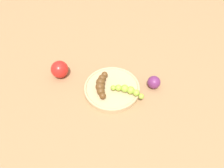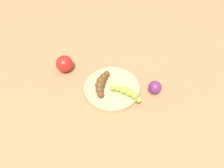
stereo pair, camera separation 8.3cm
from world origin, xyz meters
The scene contains 6 objects.
ground_plane centered at (0.00, 0.00, 0.00)m, with size 2.40×2.40×0.00m, color #936D47.
fruit_bowl centered at (0.00, 0.00, 0.01)m, with size 0.22×0.22×0.02m.
banana_green centered at (0.04, 0.05, 0.03)m, with size 0.09×0.11×0.03m.
banana_overripe centered at (-0.01, -0.04, 0.04)m, with size 0.13×0.06×0.04m.
apple_red centered at (-0.14, -0.18, 0.04)m, with size 0.07×0.07×0.07m, color red.
plum_purple centered at (0.03, 0.16, 0.03)m, with size 0.05×0.05×0.05m, color #662659.
Camera 1 is at (0.51, -0.16, 0.67)m, focal length 34.54 mm.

